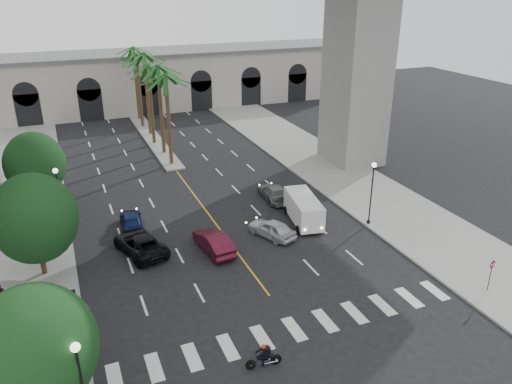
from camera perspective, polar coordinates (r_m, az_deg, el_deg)
name	(u,v)px	position (r m, az deg, el deg)	size (l,w,h in m)	color
ground	(283,314)	(30.55, 3.11, -13.75)	(140.00, 140.00, 0.00)	black
sidewalk_left	(15,245)	(41.43, -25.83, -5.51)	(8.00, 100.00, 0.15)	gray
sidewalk_right	(358,187)	(48.60, 11.61, 0.59)	(8.00, 100.00, 0.15)	gray
median	(153,139)	(63.58, -11.72, 6.00)	(2.00, 24.00, 0.20)	gray
pier_building	(127,81)	(78.96, -14.49, 12.18)	(71.00, 10.50, 8.50)	beige
palm_a	(166,79)	(51.92, -10.27, 12.55)	(3.20, 3.20, 10.30)	#47331E
palm_b	(158,70)	(55.76, -11.13, 13.49)	(3.20, 3.20, 10.60)	#47331E
palm_c	(148,69)	(59.65, -12.21, 13.57)	(3.20, 3.20, 10.10)	#47331E
palm_d	(144,58)	(63.50, -12.66, 14.76)	(3.20, 3.20, 10.90)	#47331E
palm_e	(137,57)	(67.43, -13.49, 14.75)	(3.20, 3.20, 10.40)	#47331E
palm_f	(133,51)	(71.36, -13.84, 15.38)	(3.20, 3.20, 10.70)	#47331E
street_tree_near	(36,349)	(23.84, -23.87, -16.05)	(5.20, 5.20, 6.89)	#382616
street_tree_mid	(34,218)	(35.00, -24.00, -2.78)	(5.44, 5.44, 7.21)	#382616
street_tree_far	(35,164)	(46.31, -23.96, 2.95)	(5.04, 5.04, 6.68)	#382616
lamp_post_left_far	(59,194)	(40.85, -21.57, -0.26)	(0.40, 0.40, 5.35)	black
lamp_post_right	(372,188)	(40.20, 13.10, 0.45)	(0.40, 0.40, 5.35)	black
traffic_signal_near	(82,359)	(25.07, -19.27, -17.52)	(0.25, 0.18, 3.65)	black
traffic_signal_far	(76,309)	(28.29, -19.92, -12.44)	(0.25, 0.18, 3.65)	black
motorcycle_rider	(265,356)	(26.74, 1.01, -18.28)	(1.93, 0.52, 1.39)	black
car_a	(272,228)	(38.43, 1.82, -4.19)	(1.63, 4.04, 1.38)	silver
car_b	(214,242)	(36.51, -4.86, -5.72)	(1.59, 4.57, 1.51)	#4D0F1F
car_c	(140,244)	(37.15, -13.12, -5.78)	(2.42, 5.25, 1.46)	black
car_d	(274,192)	(44.83, 2.08, -0.05)	(1.90, 4.67, 1.35)	slate
car_e	(131,220)	(40.85, -14.08, -3.15)	(1.68, 4.16, 1.42)	#0D1940
cargo_van	(304,209)	(40.49, 5.47, -1.92)	(2.85, 5.48, 2.22)	white
pedestrian_b	(1,297)	(33.56, -27.14, -10.66)	(0.90, 0.71, 1.86)	black
do_not_enter_sign	(492,269)	(34.75, 25.32, -7.98)	(0.55, 0.16, 2.29)	black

